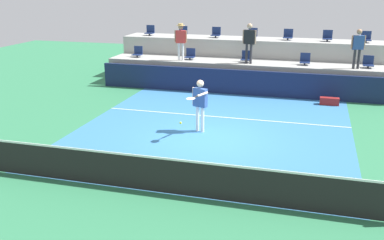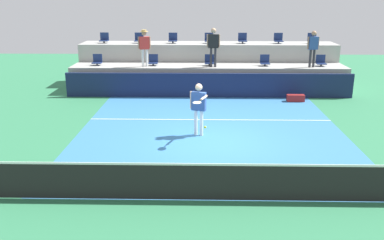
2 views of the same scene
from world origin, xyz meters
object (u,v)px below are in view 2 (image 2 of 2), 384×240
(stadium_chair_upper_far_left, at_px, (104,39))
(stadium_chair_upper_left, at_px, (139,39))
(stadium_chair_upper_right, at_px, (278,39))
(stadium_chair_upper_mid_left, at_px, (173,39))
(stadium_chair_lower_left, at_px, (153,61))
(stadium_chair_lower_center, at_px, (209,61))
(stadium_chair_lower_far_left, at_px, (97,61))
(spectator_with_hat, at_px, (144,44))
(stadium_chair_lower_right, at_px, (265,61))
(stadium_chair_upper_far_right, at_px, (312,39))
(tennis_ball, at_px, (205,127))
(equipment_bag, at_px, (296,98))
(spectator_in_grey, at_px, (213,43))
(stadium_chair_upper_center, at_px, (209,39))
(stadium_chair_upper_mid_right, at_px, (243,39))
(tennis_player, at_px, (199,104))
(spectator_in_white, at_px, (313,46))
(stadium_chair_lower_far_right, at_px, (321,61))

(stadium_chair_upper_far_left, xyz_separation_m, stadium_chair_upper_left, (1.79, 0.00, 0.00))
(stadium_chair_upper_right, bearing_deg, stadium_chair_upper_mid_left, 180.00)
(stadium_chair_upper_far_left, bearing_deg, stadium_chair_upper_right, 0.00)
(stadium_chair_lower_left, distance_m, stadium_chair_lower_center, 2.68)
(stadium_chair_lower_far_left, height_order, spectator_with_hat, spectator_with_hat)
(stadium_chair_upper_far_left, xyz_separation_m, stadium_chair_upper_mid_left, (3.54, 0.00, 0.00))
(stadium_chair_upper_right, height_order, spectator_with_hat, spectator_with_hat)
(stadium_chair_upper_far_left, bearing_deg, stadium_chair_lower_right, -12.66)
(stadium_chair_lower_left, distance_m, stadium_chair_lower_right, 5.31)
(stadium_chair_lower_center, xyz_separation_m, stadium_chair_upper_far_left, (-5.38, 1.80, 0.85))
(stadium_chair_upper_far_right, relative_size, tennis_ball, 7.65)
(stadium_chair_lower_center, bearing_deg, stadium_chair_lower_right, 0.00)
(stadium_chair_upper_far_right, bearing_deg, stadium_chair_lower_right, -145.45)
(stadium_chair_upper_far_right, distance_m, equipment_bag, 4.58)
(stadium_chair_lower_center, bearing_deg, spectator_in_grey, -66.83)
(stadium_chair_lower_center, bearing_deg, stadium_chair_lower_far_left, 180.00)
(stadium_chair_upper_center, height_order, stadium_chair_upper_mid_right, same)
(stadium_chair_upper_mid_right, relative_size, stadium_chair_upper_far_right, 1.00)
(tennis_player, bearing_deg, equipment_bag, 47.97)
(stadium_chair_upper_far_right, relative_size, tennis_player, 0.30)
(tennis_player, xyz_separation_m, spectator_with_hat, (-2.56, 6.25, 1.21))
(stadium_chair_lower_center, height_order, stadium_chair_upper_right, stadium_chair_upper_right)
(spectator_with_hat, bearing_deg, stadium_chair_upper_left, 104.46)
(stadium_chair_upper_left, bearing_deg, tennis_ball, -73.50)
(stadium_chair_lower_center, bearing_deg, tennis_player, -94.01)
(tennis_player, bearing_deg, spectator_in_white, 50.21)
(equipment_bag, bearing_deg, stadium_chair_upper_right, 93.40)
(spectator_with_hat, bearing_deg, tennis_player, -67.72)
(stadium_chair_upper_mid_right, relative_size, stadium_chair_upper_right, 1.00)
(stadium_chair_lower_left, height_order, stadium_chair_lower_center, same)
(stadium_chair_lower_center, distance_m, stadium_chair_upper_far_right, 5.61)
(tennis_ball, bearing_deg, stadium_chair_lower_center, 88.33)
(spectator_in_white, bearing_deg, stadium_chair_lower_far_right, 35.96)
(tennis_player, distance_m, spectator_with_hat, 6.87)
(stadium_chair_upper_mid_right, distance_m, spectator_in_white, 3.74)
(spectator_in_white, bearing_deg, stadium_chair_upper_left, 165.32)
(stadium_chair_upper_far_left, distance_m, equipment_bag, 10.12)
(spectator_with_hat, bearing_deg, stadium_chair_lower_left, 47.65)
(stadium_chair_upper_center, bearing_deg, stadium_chair_lower_left, -146.09)
(stadium_chair_lower_far_left, relative_size, tennis_ball, 7.65)
(tennis_player, bearing_deg, spectator_in_grey, 84.25)
(stadium_chair_lower_right, xyz_separation_m, tennis_ball, (-2.90, -9.40, -0.29))
(stadium_chair_upper_mid_left, bearing_deg, stadium_chair_upper_far_left, 180.00)
(stadium_chair_lower_far_right, height_order, stadium_chair_upper_right, stadium_chair_upper_right)
(stadium_chair_upper_left, distance_m, spectator_in_grey, 4.34)
(stadium_chair_upper_left, bearing_deg, stadium_chair_lower_far_right, -11.48)
(stadium_chair_upper_mid_left, height_order, spectator_with_hat, spectator_with_hat)
(stadium_chair_upper_mid_left, distance_m, spectator_in_white, 6.94)
(stadium_chair_upper_mid_left, bearing_deg, stadium_chair_upper_mid_right, 0.00)
(stadium_chair_upper_left, relative_size, stadium_chair_upper_mid_right, 1.00)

